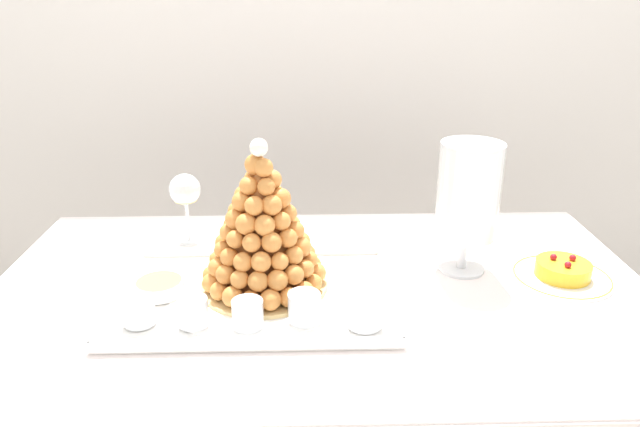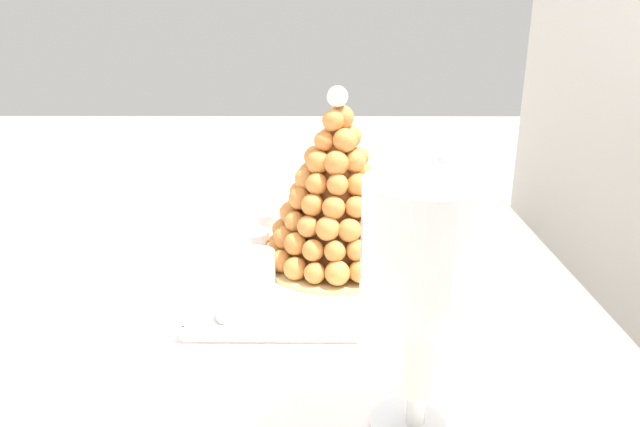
% 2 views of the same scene
% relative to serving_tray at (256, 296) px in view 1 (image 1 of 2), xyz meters
% --- Properties ---
extents(backdrop_wall, '(4.80, 0.10, 2.50)m').
position_rel_serving_tray_xyz_m(backdrop_wall, '(0.13, 1.14, 0.45)').
color(backdrop_wall, silver).
rests_on(backdrop_wall, ground_plane).
extents(buffet_table, '(1.35, 0.80, 0.80)m').
position_rel_serving_tray_xyz_m(buffet_table, '(0.13, 0.04, -0.13)').
color(buffet_table, brown).
rests_on(buffet_table, ground_plane).
extents(serving_tray, '(0.54, 0.37, 0.02)m').
position_rel_serving_tray_xyz_m(serving_tray, '(0.00, 0.00, 0.00)').
color(serving_tray, white).
rests_on(serving_tray, buffet_table).
extents(croquembouche, '(0.25, 0.25, 0.30)m').
position_rel_serving_tray_xyz_m(croquembouche, '(0.02, 0.03, 0.12)').
color(croquembouche, tan).
rests_on(croquembouche, serving_tray).
extents(dessert_cup_left, '(0.06, 0.06, 0.05)m').
position_rel_serving_tray_xyz_m(dessert_cup_left, '(-0.20, -0.09, 0.02)').
color(dessert_cup_left, silver).
rests_on(dessert_cup_left, serving_tray).
extents(dessert_cup_mid_left, '(0.05, 0.05, 0.05)m').
position_rel_serving_tray_xyz_m(dessert_cup_mid_left, '(-0.10, -0.10, 0.03)').
color(dessert_cup_mid_left, silver).
rests_on(dessert_cup_mid_left, serving_tray).
extents(dessert_cup_centre, '(0.06, 0.06, 0.05)m').
position_rel_serving_tray_xyz_m(dessert_cup_centre, '(-0.00, -0.11, 0.03)').
color(dessert_cup_centre, silver).
rests_on(dessert_cup_centre, serving_tray).
extents(dessert_cup_mid_right, '(0.06, 0.06, 0.05)m').
position_rel_serving_tray_xyz_m(dessert_cup_mid_right, '(0.10, -0.09, 0.03)').
color(dessert_cup_mid_right, silver).
rests_on(dessert_cup_mid_right, serving_tray).
extents(dessert_cup_right, '(0.06, 0.06, 0.05)m').
position_rel_serving_tray_xyz_m(dessert_cup_right, '(0.20, -0.11, 0.02)').
color(dessert_cup_right, silver).
rests_on(dessert_cup_right, serving_tray).
extents(creme_brulee_ramekin, '(0.10, 0.10, 0.03)m').
position_rel_serving_tray_xyz_m(creme_brulee_ramekin, '(-0.19, 0.01, 0.02)').
color(creme_brulee_ramekin, white).
rests_on(creme_brulee_ramekin, serving_tray).
extents(macaron_goblet, '(0.13, 0.13, 0.28)m').
position_rel_serving_tray_xyz_m(macaron_goblet, '(0.43, 0.11, 0.17)').
color(macaron_goblet, white).
rests_on(macaron_goblet, buffet_table).
extents(fruit_tart_plate, '(0.20, 0.20, 0.05)m').
position_rel_serving_tray_xyz_m(fruit_tart_plate, '(0.63, 0.06, 0.01)').
color(fruit_tart_plate, white).
rests_on(fruit_tart_plate, buffet_table).
extents(wine_glass, '(0.07, 0.07, 0.17)m').
position_rel_serving_tray_xyz_m(wine_glass, '(-0.18, 0.27, 0.12)').
color(wine_glass, silver).
rests_on(wine_glass, buffet_table).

